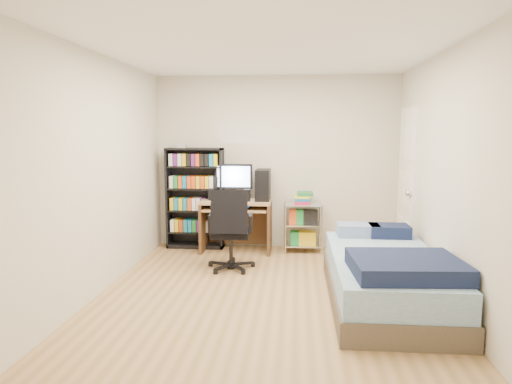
# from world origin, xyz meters

# --- Properties ---
(room) EXTENTS (3.58, 4.08, 2.58)m
(room) POSITION_xyz_m (0.00, 0.00, 1.25)
(room) COLOR tan
(room) RESTS_ON ground
(media_shelf) EXTENTS (0.82, 0.27, 1.52)m
(media_shelf) POSITION_xyz_m (-1.17, 1.84, 0.75)
(media_shelf) COLOR black
(media_shelf) RESTS_ON room
(computer_desk) EXTENTS (0.98, 0.57, 1.24)m
(computer_desk) POSITION_xyz_m (-0.45, 1.72, 0.67)
(computer_desk) COLOR tan
(computer_desk) RESTS_ON room
(office_chair) EXTENTS (0.64, 0.64, 1.02)m
(office_chair) POSITION_xyz_m (-0.50, 0.78, 0.32)
(office_chair) COLOR black
(office_chair) RESTS_ON room
(wire_cart) EXTENTS (0.54, 0.40, 0.85)m
(wire_cart) POSITION_xyz_m (0.40, 1.75, 0.56)
(wire_cart) COLOR silver
(wire_cart) RESTS_ON room
(bed) EXTENTS (1.08, 2.16, 0.62)m
(bed) POSITION_xyz_m (1.19, -0.17, 0.27)
(bed) COLOR brown
(bed) RESTS_ON room
(door) EXTENTS (0.12, 0.80, 2.00)m
(door) POSITION_xyz_m (1.72, 1.35, 1.00)
(door) COLOR white
(door) RESTS_ON room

